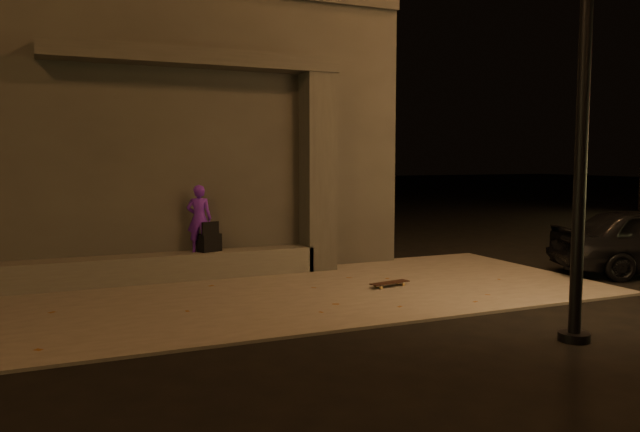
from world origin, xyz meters
name	(u,v)px	position (x,y,z in m)	size (l,w,h in m)	color
ground	(312,331)	(0.00, 0.00, 0.00)	(120.00, 120.00, 0.00)	black
sidewalk	(261,296)	(0.00, 2.00, 0.02)	(11.00, 4.40, 0.04)	#605C55
building	(145,134)	(-1.00, 6.49, 2.61)	(9.00, 5.10, 5.22)	#3A3835
ledge	(142,269)	(-1.50, 3.75, 0.27)	(6.00, 0.55, 0.45)	#55534D
column	(318,173)	(1.70, 3.75, 1.84)	(0.55, 0.55, 3.60)	#3A3835
canopy	(197,58)	(-0.50, 3.80, 3.78)	(5.00, 0.70, 0.28)	#3A3835
skateboarder	(199,218)	(-0.52, 3.75, 1.07)	(0.42, 0.28, 1.16)	#581BB2
backpack	(209,241)	(-0.35, 3.75, 0.67)	(0.44, 0.36, 0.53)	black
skateboard	(390,283)	(2.09, 1.75, 0.10)	(0.72, 0.30, 0.08)	black
street_lamp_2	(584,25)	(6.32, 1.99, 4.56)	(0.36, 0.36, 8.11)	black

